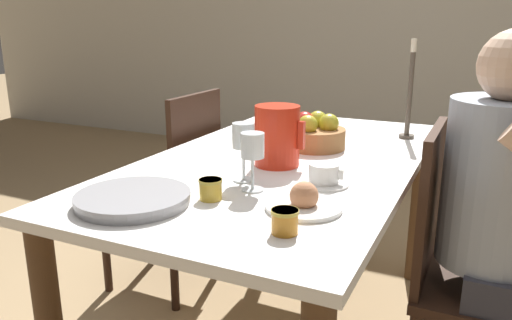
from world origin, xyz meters
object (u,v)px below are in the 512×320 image
at_px(wine_glass_juice, 252,149).
at_px(chair_person_side, 468,271).
at_px(bread_plate, 304,202).
at_px(candlestick_tall, 409,99).
at_px(chair_opposite, 174,186).
at_px(fruit_bowl, 315,134).
at_px(jam_jar_red, 211,188).
at_px(teacup_across, 251,136).
at_px(jam_jar_amber, 285,220).
at_px(wine_glass_water, 243,139).
at_px(person_seated, 511,211).
at_px(serving_tray, 133,199).
at_px(teacup_near_person, 324,176).
at_px(red_pitcher, 277,136).

bearing_deg(wine_glass_juice, chair_person_side, 26.54).
distance_m(bread_plate, candlestick_tall, 0.95).
xyz_separation_m(chair_opposite, fruit_bowl, (0.66, -0.03, 0.31)).
xyz_separation_m(bread_plate, jam_jar_red, (-0.25, -0.04, 0.01)).
xyz_separation_m(teacup_across, jam_jar_red, (0.18, -0.62, 0.01)).
relative_size(chair_person_side, jam_jar_red, 14.51).
xyz_separation_m(wine_glass_juice, jam_jar_amber, (0.19, -0.23, -0.09)).
relative_size(wine_glass_water, fruit_bowl, 0.77).
relative_size(person_seated, serving_tray, 4.01).
height_order(teacup_near_person, teacup_across, same).
bearing_deg(teacup_across, candlestick_tall, 33.30).
height_order(person_seated, red_pitcher, person_seated).
relative_size(wine_glass_juice, teacup_across, 1.11).
xyz_separation_m(jam_jar_red, candlestick_tall, (0.35, 0.97, 0.13)).
xyz_separation_m(teacup_across, fruit_bowl, (0.25, 0.03, 0.03)).
height_order(wine_glass_juice, teacup_near_person, wine_glass_juice).
height_order(wine_glass_water, jam_jar_amber, wine_glass_water).
height_order(chair_person_side, wine_glass_juice, same).
bearing_deg(fruit_bowl, jam_jar_amber, -75.74).
xyz_separation_m(wine_glass_water, wine_glass_juice, (0.06, -0.07, -0.01)).
distance_m(wine_glass_water, fruit_bowl, 0.48).
bearing_deg(chair_person_side, teacup_near_person, -69.91).
bearing_deg(chair_opposite, serving_tray, -151.32).
bearing_deg(teacup_across, jam_jar_amber, -59.12).
bearing_deg(fruit_bowl, candlestick_tall, 47.82).
bearing_deg(fruit_bowl, red_pitcher, -97.15).
bearing_deg(jam_jar_amber, red_pitcher, 114.93).
bearing_deg(bread_plate, chair_opposite, 142.66).
relative_size(teacup_near_person, jam_jar_red, 2.35).
bearing_deg(bread_plate, teacup_across, 126.44).
xyz_separation_m(red_pitcher, candlestick_tall, (0.32, 0.59, 0.06)).
bearing_deg(chair_person_side, chair_opposite, -103.11).
relative_size(teacup_across, jam_jar_red, 2.35).
bearing_deg(serving_tray, wine_glass_juice, 45.06).
xyz_separation_m(wine_glass_juice, jam_jar_red, (-0.07, -0.11, -0.09)).
bearing_deg(jam_jar_red, wine_glass_water, 87.79).
distance_m(person_seated, candlestick_tall, 0.74).
height_order(red_pitcher, teacup_near_person, red_pitcher).
bearing_deg(jam_jar_red, chair_opposite, 131.26).
height_order(chair_opposite, wine_glass_juice, same).
bearing_deg(serving_tray, candlestick_tall, 64.84).
distance_m(chair_person_side, wine_glass_water, 0.77).
bearing_deg(chair_person_side, wine_glass_water, -71.03).
xyz_separation_m(chair_opposite, jam_jar_amber, (0.86, -0.81, 0.29)).
bearing_deg(fruit_bowl, serving_tray, -106.29).
bearing_deg(candlestick_tall, jam_jar_red, -109.79).
xyz_separation_m(chair_person_side, chair_opposite, (-1.24, 0.29, 0.00)).
distance_m(wine_glass_juice, jam_jar_red, 0.16).
distance_m(teacup_across, fruit_bowl, 0.25).
relative_size(red_pitcher, jam_jar_red, 3.14).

